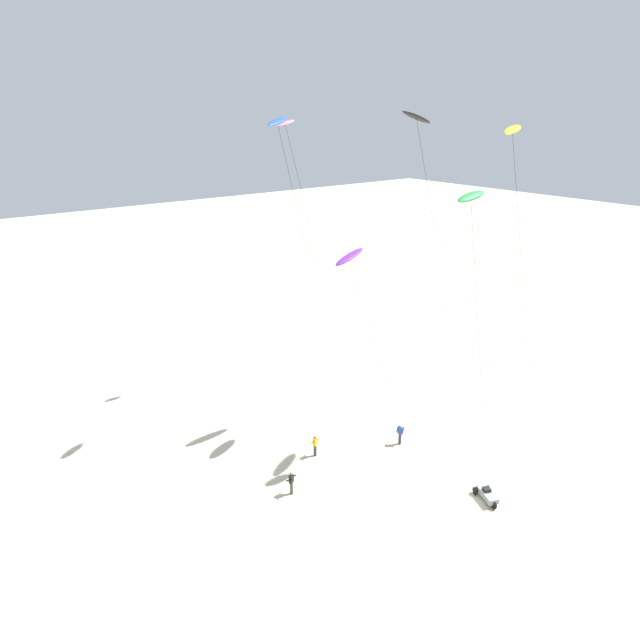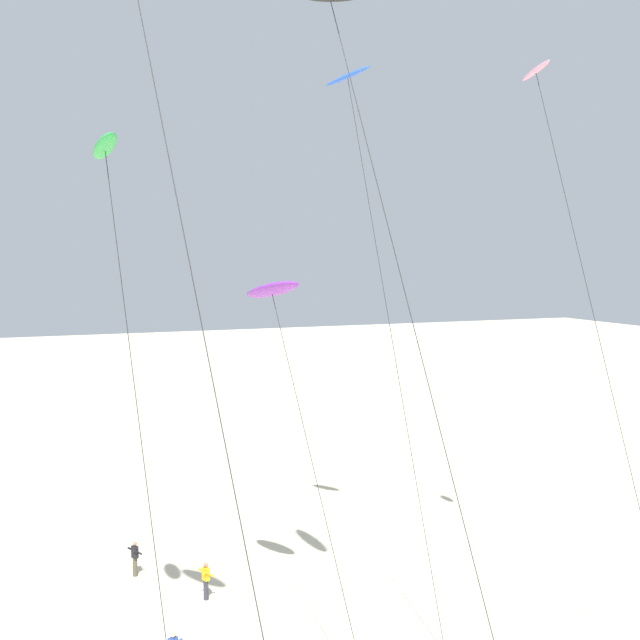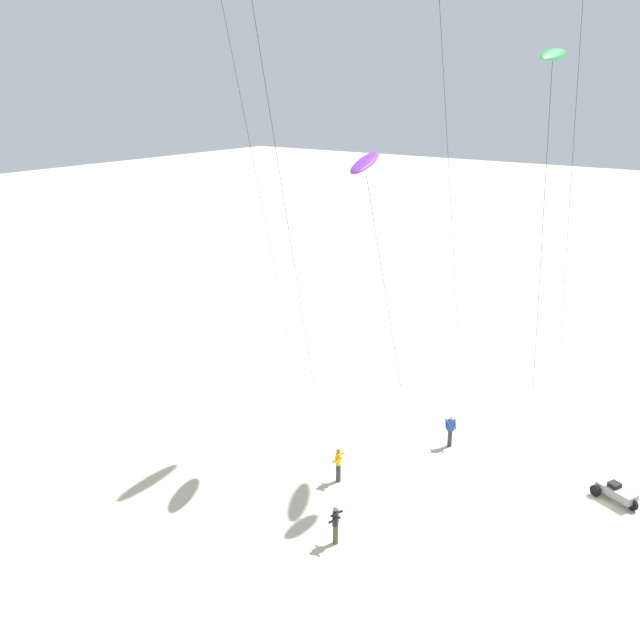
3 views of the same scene
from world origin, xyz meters
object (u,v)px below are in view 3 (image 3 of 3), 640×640
Objects in this scene: kite_flyer_middle at (338,464)px; kite_flyer_furthest at (336,524)px; kite_purple at (365,164)px; kite_green at (553,60)px; beach_buggy at (616,492)px; kite_flyer_nearest at (450,430)px.

kite_flyer_middle is 4.56m from kite_flyer_furthest.
kite_flyer_middle is at bearing 32.78° from kite_flyer_furthest.
kite_purple is 0.76× the size of kite_green.
kite_flyer_middle is at bearing 149.84° from kite_green.
kite_purple is 18.25m from beach_buggy.
kite_green is 20.06m from kite_flyer_middle.
kite_purple is at bearing 20.59° from kite_flyer_middle.
kite_flyer_nearest is at bearing 139.46° from kite_green.
kite_green is 11.34× the size of kite_flyer_middle.
kite_flyer_furthest is 12.65m from beach_buggy.
kite_green is 11.34× the size of kite_flyer_nearest.
kite_green is at bearing -40.54° from kite_flyer_nearest.
beach_buggy is (1.36, -12.35, -13.37)m from kite_purple.
kite_flyer_nearest is 9.79m from kite_flyer_furthest.
kite_flyer_middle is (-5.96, 2.71, 0.00)m from kite_flyer_nearest.
kite_flyer_nearest is at bearing 88.60° from beach_buggy.
kite_purple is at bearing 109.60° from kite_flyer_nearest.
beach_buggy is (9.59, -8.23, -0.46)m from kite_flyer_furthest.
kite_green reaches higher than beach_buggy.
kite_green reaches higher than kite_flyer_furthest.
kite_flyer_furthest is at bearing -147.22° from kite_flyer_middle.
kite_purple is at bearing 96.27° from beach_buggy.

